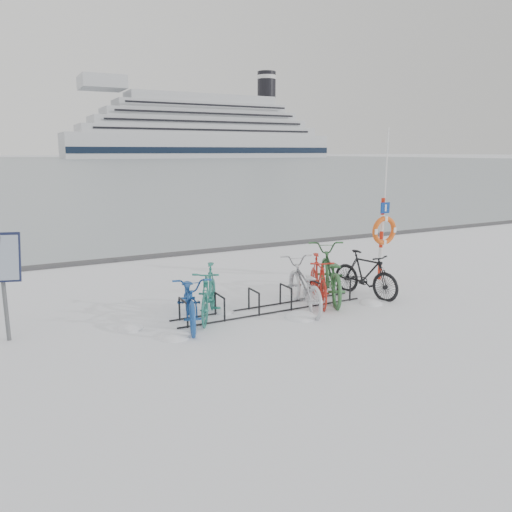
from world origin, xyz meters
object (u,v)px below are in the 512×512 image
info_board (1,264)px  lifebuoy_station (384,231)px  cruise_ferry (201,134)px  bike_rack (270,301)px

info_board → lifebuoy_station: size_ratio=0.50×
info_board → cruise_ferry: bearing=85.8°
bike_rack → info_board: (-4.65, 0.54, 1.13)m
bike_rack → info_board: 4.82m
info_board → lifebuoy_station: bearing=19.8°
lifebuoy_station → info_board: bearing=-178.0°
bike_rack → info_board: bearing=173.4°
cruise_ferry → info_board: bearing=-111.9°
bike_rack → cruise_ferry: (82.71, 217.40, 11.06)m
bike_rack → lifebuoy_station: bearing=13.1°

